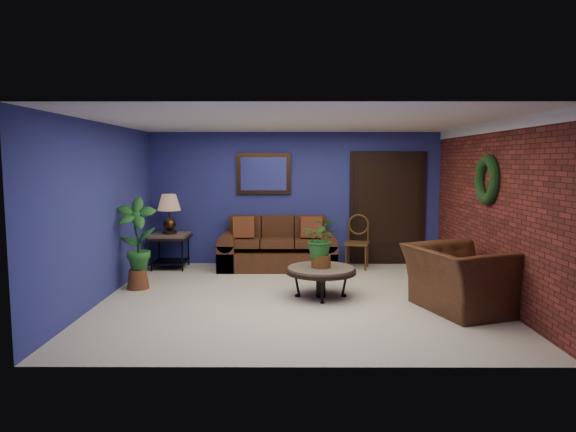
{
  "coord_description": "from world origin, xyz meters",
  "views": [
    {
      "loc": [
        -0.1,
        -7.22,
        1.97
      ],
      "look_at": [
        -0.13,
        0.55,
        1.13
      ],
      "focal_mm": 32.0,
      "sensor_mm": 36.0,
      "label": 1
    }
  ],
  "objects_px": {
    "table_lamp": "(169,209)",
    "armchair": "(461,279)",
    "coffee_table": "(321,271)",
    "sofa": "(278,251)",
    "side_chair": "(358,238)",
    "end_table": "(170,242)"
  },
  "relations": [
    {
      "from": "sofa",
      "to": "table_lamp",
      "type": "height_order",
      "value": "table_lamp"
    },
    {
      "from": "coffee_table",
      "to": "end_table",
      "type": "relative_size",
      "value": 1.45
    },
    {
      "from": "table_lamp",
      "to": "armchair",
      "type": "relative_size",
      "value": 0.54
    },
    {
      "from": "table_lamp",
      "to": "armchair",
      "type": "bearing_deg",
      "value": -30.9
    },
    {
      "from": "coffee_table",
      "to": "sofa",
      "type": "bearing_deg",
      "value": 108.33
    },
    {
      "from": "coffee_table",
      "to": "side_chair",
      "type": "xyz_separation_m",
      "value": [
        0.8,
        2.07,
        0.18
      ]
    },
    {
      "from": "coffee_table",
      "to": "table_lamp",
      "type": "distance_m",
      "value": 3.39
    },
    {
      "from": "coffee_table",
      "to": "armchair",
      "type": "bearing_deg",
      "value": -20.23
    },
    {
      "from": "sofa",
      "to": "armchair",
      "type": "bearing_deg",
      "value": -47.39
    },
    {
      "from": "table_lamp",
      "to": "side_chair",
      "type": "height_order",
      "value": "table_lamp"
    },
    {
      "from": "table_lamp",
      "to": "side_chair",
      "type": "relative_size",
      "value": 0.71
    },
    {
      "from": "table_lamp",
      "to": "end_table",
      "type": "bearing_deg",
      "value": 0.0
    },
    {
      "from": "end_table",
      "to": "armchair",
      "type": "relative_size",
      "value": 0.54
    },
    {
      "from": "sofa",
      "to": "armchair",
      "type": "relative_size",
      "value": 1.63
    },
    {
      "from": "end_table",
      "to": "table_lamp",
      "type": "relative_size",
      "value": 1.0
    },
    {
      "from": "side_chair",
      "to": "armchair",
      "type": "relative_size",
      "value": 0.76
    },
    {
      "from": "sofa",
      "to": "table_lamp",
      "type": "bearing_deg",
      "value": -179.13
    },
    {
      "from": "end_table",
      "to": "table_lamp",
      "type": "xyz_separation_m",
      "value": [
        0.0,
        0.0,
        0.6
      ]
    },
    {
      "from": "table_lamp",
      "to": "armchair",
      "type": "xyz_separation_m",
      "value": [
        4.45,
        -2.66,
        -0.67
      ]
    },
    {
      "from": "end_table",
      "to": "table_lamp",
      "type": "distance_m",
      "value": 0.6
    },
    {
      "from": "end_table",
      "to": "coffee_table",
      "type": "bearing_deg",
      "value": -37.07
    },
    {
      "from": "sofa",
      "to": "end_table",
      "type": "bearing_deg",
      "value": -179.13
    }
  ]
}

